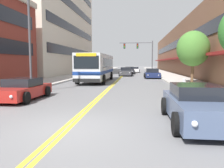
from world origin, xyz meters
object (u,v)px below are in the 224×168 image
Objects in this scene: car_red_parked_left_near at (22,89)px; city_bus at (97,66)px; street_lamp_left_near at (35,28)px; traffic_signal_mast at (141,50)px; car_slate_blue_parked_right_foreground at (196,105)px; car_champagne_parked_left_mid at (100,71)px; car_navy_parked_right_mid at (152,74)px; fire_hydrant at (184,83)px; car_charcoal_moving_third at (129,70)px; street_tree_right_mid at (193,49)px; car_dark_grey_moving_second at (126,72)px; car_white_moving_lead at (135,70)px.

city_bus is at bearing 81.00° from car_red_parked_left_near.
traffic_signal_mast is at bearing 73.41° from street_lamp_left_near.
traffic_signal_mast is (-1.24, 33.89, 3.80)m from car_slate_blue_parked_right_foreground.
traffic_signal_mast is at bearing 16.39° from car_champagne_parked_left_mid.
car_navy_parked_right_mid is 13.71m from fire_hydrant.
car_navy_parked_right_mid is at bearing -73.28° from car_charcoal_moving_third.
street_lamp_left_near is 9.68× the size of fire_hydrant.
car_champagne_parked_left_mid is at bearing 98.30° from city_bus.
car_slate_blue_parked_right_foreground is 0.58× the size of street_lamp_left_near.
car_charcoal_moving_third is (-3.37, 35.10, 0.00)m from car_slate_blue_parked_right_foreground.
city_bus is 2.37× the size of car_navy_parked_right_mid.
traffic_signal_mast is at bearing 76.13° from car_red_parked_left_near.
car_charcoal_moving_third is at bearing 95.49° from car_slate_blue_parked_right_foreground.
traffic_signal_mast is (-1.40, 10.54, 3.83)m from car_navy_parked_right_mid.
street_tree_right_mid is (4.62, -19.52, -0.97)m from traffic_signal_mast.
car_charcoal_moving_third is at bearing 87.05° from car_dark_grey_moving_second.
street_tree_right_mid is at bearing 29.48° from street_lamp_left_near.
traffic_signal_mast is at bearing 92.10° from car_slate_blue_parked_right_foreground.
city_bus is 2.21× the size of car_charcoal_moving_third.
car_dark_grey_moving_second is (-1.38, -13.82, 0.06)m from car_white_moving_lead.
traffic_signal_mast is (2.13, -1.21, 3.80)m from car_charcoal_moving_third.
car_champagne_parked_left_mid is 8.62m from traffic_signal_mast.
fire_hydrant is (4.01, -32.25, -0.05)m from car_white_moving_lead.
car_navy_parked_right_mid is 1.05× the size of car_dark_grey_moving_second.
city_bus is 2.47× the size of car_slate_blue_parked_right_foreground.
traffic_signal_mast is 24.65m from fire_hydrant.
traffic_signal_mast is (2.49, 5.75, 3.79)m from car_dark_grey_moving_second.
car_white_moving_lead is at bearing 80.64° from car_red_parked_left_near.
city_bus is 2.45× the size of car_red_parked_left_near.
car_red_parked_left_near is 30.87m from traffic_signal_mast.
street_lamp_left_near reaches higher than car_champagne_parked_left_mid.
street_tree_right_mid is (12.05, -17.34, 2.82)m from car_champagne_parked_left_mid.
car_dark_grey_moving_second reaches higher than car_charcoal_moving_third.
car_champagne_parked_left_mid is 0.92× the size of car_navy_parked_right_mid.
car_red_parked_left_near is 15.99m from street_tree_right_mid.
car_red_parked_left_near is 11.65m from fire_hydrant.
car_red_parked_left_near is at bearing 154.14° from car_slate_blue_parked_right_foreground.
car_navy_parked_right_mid is at bearing -43.43° from car_champagne_parked_left_mid.
fire_hydrant is at bearing -41.94° from city_bus.
fire_hydrant is at bearing 28.53° from car_red_parked_left_near.
car_charcoal_moving_third is 0.65× the size of street_lamp_left_near.
car_champagne_parked_left_mid reaches higher than car_white_moving_lead.
car_navy_parked_right_mid is (6.69, 6.27, -1.10)m from city_bus.
car_dark_grey_moving_second reaches higher than car_champagne_parked_left_mid.
car_red_parked_left_near is 1.02× the size of car_dark_grey_moving_second.
city_bus is 1.44× the size of street_lamp_left_near.
fire_hydrant is (10.32, -21.98, -0.12)m from car_champagne_parked_left_mid.
street_lamp_left_near is at bearing -150.52° from street_tree_right_mid.
car_slate_blue_parked_right_foreground is 0.89× the size of car_charcoal_moving_third.
fire_hydrant is (1.50, -13.63, -0.08)m from car_navy_parked_right_mid.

